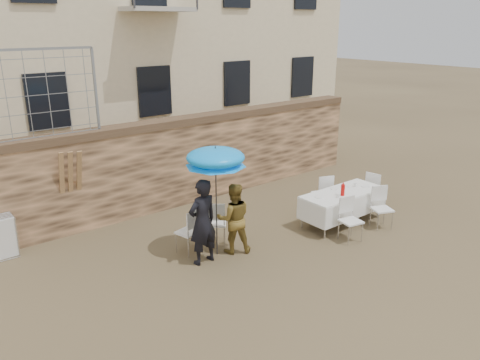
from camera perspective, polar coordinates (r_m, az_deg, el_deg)
ground at (r=8.55m, az=7.22°, el=-13.25°), size 80.00×80.00×0.00m
stone_wall at (r=11.81m, az=-9.98°, el=1.65°), size 13.00×0.50×2.20m
chain_link_fence at (r=10.35m, az=-25.51°, el=9.12°), size 3.20×0.06×1.80m
man_suit at (r=9.03m, az=-4.58°, el=-5.12°), size 0.66×0.46×1.73m
woman_dress at (r=9.48m, az=-0.79°, el=-4.69°), size 0.90×0.83×1.48m
umbrella at (r=8.94m, az=-3.00°, el=2.37°), size 1.18×1.18×2.11m
couple_chair_left at (r=9.62m, az=-6.36°, el=-6.15°), size 0.58×0.58×0.96m
couple_chair_right at (r=9.97m, az=-2.94°, el=-5.14°), size 0.67×0.67×0.96m
banquet_table at (r=11.10m, az=12.43°, el=-1.62°), size 2.10×0.85×0.78m
soda_bottle at (r=10.81m, az=12.42°, el=-1.20°), size 0.09×0.09×0.26m
table_chair_front_left at (r=10.32m, az=13.38°, el=-4.78°), size 0.56×0.56×0.96m
table_chair_front_right at (r=11.16m, az=16.94°, el=-3.30°), size 0.63×0.63×0.96m
table_chair_back at (r=11.82m, az=10.00°, el=-1.51°), size 0.62×0.62×0.96m
table_chair_side at (r=12.30m, az=16.18°, el=-1.16°), size 0.54×0.54×0.96m
chair_stack_right at (r=10.62m, az=-27.03°, el=-5.85°), size 0.46×0.47×0.92m
wood_planks at (r=10.84m, az=-19.33°, el=-1.25°), size 0.70×0.20×2.00m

